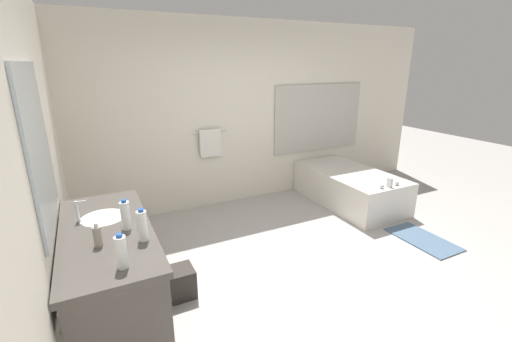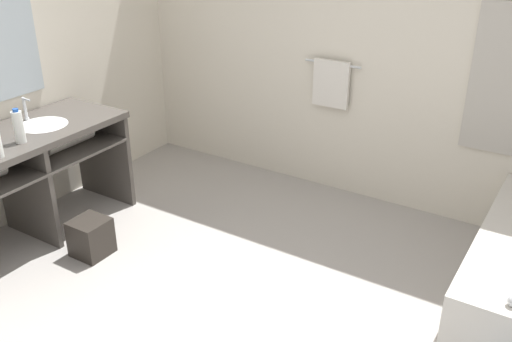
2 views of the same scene
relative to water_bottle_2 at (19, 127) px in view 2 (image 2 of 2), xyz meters
The scene contains 6 objects.
ground_plane 1.96m from the water_bottle_2, ahead, with size 16.00×16.00×0.00m, color #A8A39E.
wall_back_with_blinds 2.77m from the water_bottle_2, 50.01° to the left, with size 7.40×0.13×2.70m.
vanity_counter 0.38m from the water_bottle_2, 149.26° to the left, with size 0.67×1.62×0.85m.
sink_faucet 0.46m from the water_bottle_2, 137.21° to the left, with size 0.09×0.04×0.18m.
water_bottle_2 is the anchor object (origin of this frame).
waste_bin 0.93m from the water_bottle_2, 18.51° to the left, with size 0.25×0.25×0.28m.
Camera 2 is at (1.63, -2.10, 2.38)m, focal length 40.00 mm.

